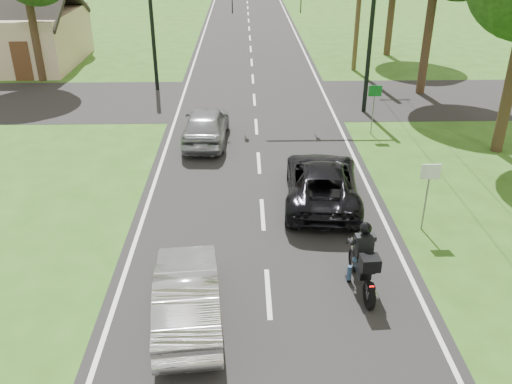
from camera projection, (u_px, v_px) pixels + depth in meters
ground at (268, 294)px, 13.35m from camera, size 140.00×140.00×0.00m
road at (257, 143)px, 22.26m from camera, size 8.00×100.00×0.01m
cross_road at (254, 100)px, 27.62m from camera, size 60.00×7.00×0.01m
motorcycle_rider at (363, 264)px, 13.18m from camera, size 0.62×2.19×1.89m
dark_suv at (322, 182)px, 17.42m from camera, size 2.75×5.15×1.38m
silver_sedan at (187, 295)px, 12.22m from camera, size 1.80×4.17×1.34m
silver_suv at (206, 125)px, 22.09m from camera, size 1.91×4.39×1.47m
traffic_signal at (330, 23)px, 24.04m from camera, size 6.38×0.44×6.00m
signal_pole_far at (153, 33)px, 27.94m from camera, size 0.20×0.20×6.00m
sign_white at (429, 181)px, 15.39m from camera, size 0.55×0.07×2.12m
sign_green at (374, 98)px, 22.53m from camera, size 0.55×0.07×2.12m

